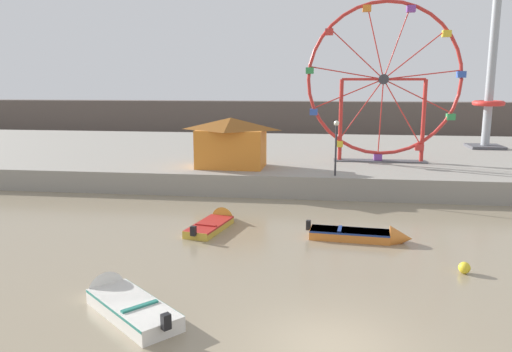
{
  "coord_description": "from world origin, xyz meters",
  "views": [
    {
      "loc": [
        -0.35,
        -12.45,
        7.02
      ],
      "look_at": [
        -3.66,
        11.96,
        2.36
      ],
      "focal_mm": 34.98,
      "sensor_mm": 36.0,
      "label": 1
    }
  ],
  "objects": [
    {
      "name": "ferris_wheel_red_frame",
      "position": [
        3.72,
        23.87,
        6.99
      ],
      "size": [
        10.88,
        1.2,
        11.15
      ],
      "color": "red",
      "rests_on": "quay_promenade"
    },
    {
      "name": "ground_plane",
      "position": [
        0.0,
        0.0,
        0.0
      ],
      "size": [
        240.0,
        240.0,
        0.0
      ],
      "primitive_type": "plane",
      "color": "gray"
    },
    {
      "name": "mooring_buoy_orange",
      "position": [
        4.97,
        5.99,
        0.22
      ],
      "size": [
        0.44,
        0.44,
        0.44
      ],
      "primitive_type": "sphere",
      "color": "yellow",
      "rests_on": "ground_plane"
    },
    {
      "name": "motorboat_orange_hull",
      "position": [
        1.69,
        9.51,
        0.24
      ],
      "size": [
        4.74,
        1.49,
        1.07
      ],
      "rotation": [
        0.0,
        0.0,
        6.19
      ],
      "color": "orange",
      "rests_on": "ground_plane"
    },
    {
      "name": "carnival_booth_orange_canopy",
      "position": [
        -6.43,
        20.06,
        3.11
      ],
      "size": [
        4.87,
        3.3,
        3.31
      ],
      "rotation": [
        0.0,
        0.0,
        -0.02
      ],
      "color": "orange",
      "rests_on": "quay_promenade"
    },
    {
      "name": "promenade_lamp_near",
      "position": [
        0.42,
        17.83,
        3.63
      ],
      "size": [
        0.32,
        0.32,
        3.36
      ],
      "color": "#2D2D33",
      "rests_on": "quay_promenade"
    },
    {
      "name": "motorboat_mustard_yellow",
      "position": [
        -5.49,
        10.85,
        0.2
      ],
      "size": [
        2.01,
        4.34,
        1.17
      ],
      "rotation": [
        0.0,
        0.0,
        1.37
      ],
      "color": "gold",
      "rests_on": "ground_plane"
    },
    {
      "name": "distant_town_skyline",
      "position": [
        0.0,
        56.97,
        2.2
      ],
      "size": [
        140.0,
        3.0,
        4.4
      ],
      "primitive_type": "cube",
      "color": "#564C47",
      "rests_on": "ground_plane"
    },
    {
      "name": "quay_promenade",
      "position": [
        0.0,
        29.85,
        0.69
      ],
      "size": [
        110.0,
        25.62,
        1.39
      ],
      "primitive_type": "cube",
      "color": "gray",
      "rests_on": "ground_plane"
    },
    {
      "name": "drop_tower_steel_tower",
      "position": [
        13.56,
        32.72,
        7.1
      ],
      "size": [
        2.8,
        2.8,
        15.0
      ],
      "color": "#999EA3",
      "rests_on": "quay_promenade"
    },
    {
      "name": "motorboat_white_red_stripe",
      "position": [
        -6.6,
        1.57,
        0.26
      ],
      "size": [
        4.4,
        4.08,
        1.3
      ],
      "rotation": [
        0.0,
        0.0,
        2.42
      ],
      "color": "silver",
      "rests_on": "ground_plane"
    }
  ]
}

